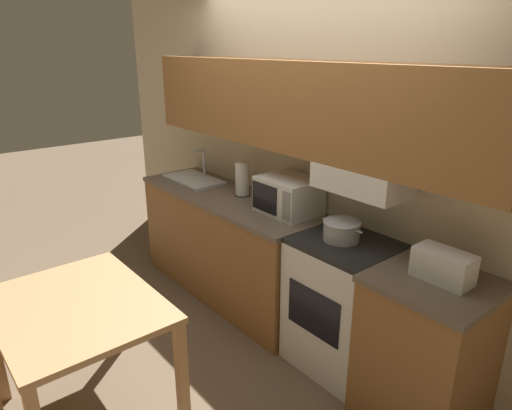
{
  "coord_description": "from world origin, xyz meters",
  "views": [
    {
      "loc": [
        2.31,
        -2.4,
        2.09
      ],
      "look_at": [
        0.05,
        -0.54,
        1.06
      ],
      "focal_mm": 32.0,
      "sensor_mm": 36.0,
      "label": 1
    }
  ],
  "objects_px": {
    "stove_range": "(342,304)",
    "microwave": "(288,195)",
    "dining_table": "(78,320)",
    "sink_basin": "(193,179)",
    "paper_towel_roll": "(242,179)",
    "cooking_pot": "(342,230)",
    "toaster": "(443,266)"
  },
  "relations": [
    {
      "from": "stove_range",
      "to": "cooking_pot",
      "type": "bearing_deg",
      "value": -178.07
    },
    {
      "from": "toaster",
      "to": "paper_towel_roll",
      "type": "bearing_deg",
      "value": 177.84
    },
    {
      "from": "stove_range",
      "to": "sink_basin",
      "type": "distance_m",
      "value": 1.85
    },
    {
      "from": "stove_range",
      "to": "sink_basin",
      "type": "xyz_separation_m",
      "value": [
        -1.79,
        -0.02,
        0.47
      ]
    },
    {
      "from": "cooking_pot",
      "to": "sink_basin",
      "type": "height_order",
      "value": "sink_basin"
    },
    {
      "from": "cooking_pot",
      "to": "dining_table",
      "type": "bearing_deg",
      "value": -110.88
    },
    {
      "from": "cooking_pot",
      "to": "sink_basin",
      "type": "relative_size",
      "value": 0.54
    },
    {
      "from": "stove_range",
      "to": "microwave",
      "type": "bearing_deg",
      "value": 172.3
    },
    {
      "from": "toaster",
      "to": "paper_towel_roll",
      "type": "distance_m",
      "value": 1.81
    },
    {
      "from": "toaster",
      "to": "paper_towel_roll",
      "type": "xyz_separation_m",
      "value": [
        -1.81,
        0.07,
        0.05
      ]
    },
    {
      "from": "microwave",
      "to": "paper_towel_roll",
      "type": "relative_size",
      "value": 1.54
    },
    {
      "from": "microwave",
      "to": "paper_towel_roll",
      "type": "xyz_separation_m",
      "value": [
        -0.54,
        -0.01,
        0.01
      ]
    },
    {
      "from": "microwave",
      "to": "dining_table",
      "type": "height_order",
      "value": "microwave"
    },
    {
      "from": "cooking_pot",
      "to": "stove_range",
      "type": "bearing_deg",
      "value": 1.93
    },
    {
      "from": "cooking_pot",
      "to": "paper_towel_roll",
      "type": "distance_m",
      "value": 1.13
    },
    {
      "from": "cooking_pot",
      "to": "microwave",
      "type": "bearing_deg",
      "value": 171.6
    },
    {
      "from": "stove_range",
      "to": "cooking_pot",
      "type": "height_order",
      "value": "cooking_pot"
    },
    {
      "from": "stove_range",
      "to": "microwave",
      "type": "distance_m",
      "value": 0.87
    },
    {
      "from": "microwave",
      "to": "dining_table",
      "type": "xyz_separation_m",
      "value": [
        0.01,
        -1.6,
        -0.39
      ]
    },
    {
      "from": "stove_range",
      "to": "dining_table",
      "type": "distance_m",
      "value": 1.64
    },
    {
      "from": "microwave",
      "to": "paper_towel_roll",
      "type": "bearing_deg",
      "value": -178.43
    },
    {
      "from": "stove_range",
      "to": "microwave",
      "type": "relative_size",
      "value": 2.13
    },
    {
      "from": "microwave",
      "to": "toaster",
      "type": "height_order",
      "value": "microwave"
    },
    {
      "from": "stove_range",
      "to": "sink_basin",
      "type": "height_order",
      "value": "sink_basin"
    },
    {
      "from": "toaster",
      "to": "dining_table",
      "type": "bearing_deg",
      "value": -129.87
    },
    {
      "from": "toaster",
      "to": "paper_towel_roll",
      "type": "height_order",
      "value": "paper_towel_roll"
    },
    {
      "from": "cooking_pot",
      "to": "toaster",
      "type": "height_order",
      "value": "toaster"
    },
    {
      "from": "paper_towel_roll",
      "to": "cooking_pot",
      "type": "bearing_deg",
      "value": -3.66
    },
    {
      "from": "stove_range",
      "to": "sink_basin",
      "type": "bearing_deg",
      "value": -179.5
    },
    {
      "from": "paper_towel_roll",
      "to": "toaster",
      "type": "bearing_deg",
      "value": -2.16
    },
    {
      "from": "toaster",
      "to": "stove_range",
      "type": "bearing_deg",
      "value": -179.83
    },
    {
      "from": "sink_basin",
      "to": "paper_towel_roll",
      "type": "distance_m",
      "value": 0.64
    }
  ]
}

